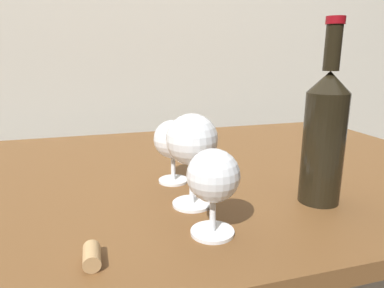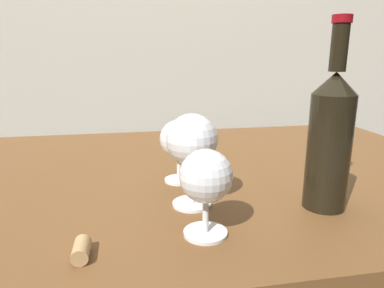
% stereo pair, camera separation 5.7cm
% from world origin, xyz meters
% --- Properties ---
extents(dining_table, '(1.43, 0.82, 0.75)m').
position_xyz_m(dining_table, '(0.00, 0.00, 0.66)').
color(dining_table, brown).
rests_on(dining_table, ground_plane).
extents(wine_glass_chardonnay, '(0.08, 0.08, 0.13)m').
position_xyz_m(wine_glass_chardonnay, '(0.03, -0.29, 0.84)').
color(wine_glass_chardonnay, white).
rests_on(wine_glass_chardonnay, dining_table).
extents(wine_glass_amber, '(0.09, 0.09, 0.16)m').
position_xyz_m(wine_glass_amber, '(0.03, -0.18, 0.87)').
color(wine_glass_amber, white).
rests_on(wine_glass_amber, dining_table).
extents(wine_glass_white, '(0.08, 0.08, 0.13)m').
position_xyz_m(wine_glass_white, '(0.02, -0.06, 0.84)').
color(wine_glass_white, white).
rests_on(wine_glass_white, dining_table).
extents(wine_bottle, '(0.07, 0.07, 0.31)m').
position_xyz_m(wine_bottle, '(0.25, -0.23, 0.88)').
color(wine_bottle, black).
rests_on(wine_bottle, dining_table).
extents(cork, '(0.02, 0.04, 0.02)m').
position_xyz_m(cork, '(-0.14, -0.31, 0.77)').
color(cork, tan).
rests_on(cork, dining_table).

